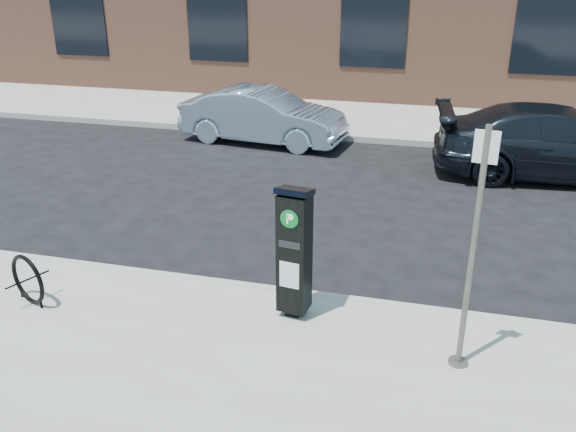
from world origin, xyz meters
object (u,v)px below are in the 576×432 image
(bike_rack, at_px, (28,280))
(car_silver, at_px, (263,116))
(parking_kiosk, at_px, (294,251))
(sign_pole, at_px, (472,255))
(car_dark, at_px, (559,143))

(bike_rack, bearing_deg, car_silver, 108.60)
(parking_kiosk, height_order, bike_rack, parking_kiosk)
(sign_pole, height_order, bike_rack, sign_pole)
(parking_kiosk, xyz_separation_m, bike_rack, (-3.44, -0.60, -0.56))
(sign_pole, bearing_deg, car_dark, 83.44)
(sign_pole, bearing_deg, car_silver, 127.96)
(sign_pole, bearing_deg, parking_kiosk, 173.36)
(bike_rack, xyz_separation_m, car_silver, (0.64, 8.58, 0.20))
(bike_rack, xyz_separation_m, car_dark, (7.49, 7.59, 0.26))
(car_dark, bearing_deg, car_silver, 76.73)
(car_silver, bearing_deg, bike_rack, -177.43)
(parking_kiosk, distance_m, bike_rack, 3.54)
(sign_pole, xyz_separation_m, bike_rack, (-5.49, -0.06, -1.03))
(bike_rack, relative_size, car_silver, 0.17)
(car_silver, relative_size, car_dark, 0.80)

